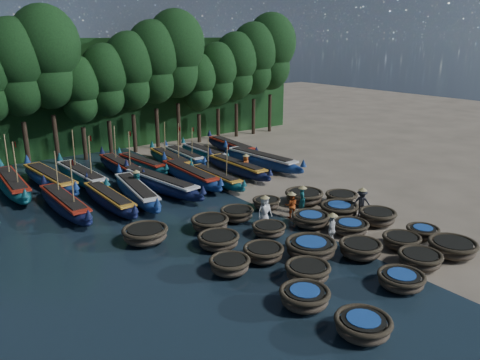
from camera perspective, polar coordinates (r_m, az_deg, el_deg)
ground at (r=27.72m, az=4.98°, el=-4.45°), size 120.00×120.00×0.00m
foliage_wall at (r=46.25m, az=-14.97°, el=10.17°), size 40.00×3.00×10.00m
coracle_1 at (r=17.75m, az=14.76°, el=-16.81°), size 2.33×2.33×0.74m
coracle_2 at (r=21.15m, az=19.05°, el=-11.44°), size 2.00×2.00×0.68m
coracle_3 at (r=23.15m, az=21.08°, el=-9.00°), size 2.16×2.16×0.74m
coracle_4 at (r=24.88m, az=24.48°, el=-7.50°), size 2.32×2.32×0.79m
coracle_5 at (r=18.93m, az=7.88°, el=-13.96°), size 2.03×2.03×0.77m
coracle_6 at (r=20.75m, az=8.24°, el=-11.00°), size 2.31×2.31×0.79m
coracle_7 at (r=23.28m, az=14.47°, el=-8.13°), size 2.08×2.08×0.79m
coracle_8 at (r=24.85m, az=19.10°, el=-7.04°), size 1.96×1.96×0.69m
coracle_9 at (r=26.38m, az=21.37°, el=-5.92°), size 2.06×2.06×0.64m
coracle_10 at (r=21.16m, az=-1.27°, el=-10.30°), size 2.19×2.19×0.74m
coracle_11 at (r=22.26m, az=2.89°, el=-8.85°), size 2.18×2.18×0.74m
coracle_12 at (r=22.82m, az=8.62°, el=-8.19°), size 2.60×2.60×0.84m
coracle_13 at (r=25.84m, az=13.23°, el=-5.59°), size 2.06×2.06×0.67m
coracle_14 at (r=27.38m, az=16.41°, el=-4.32°), size 2.44×2.44×0.84m
coracle_15 at (r=23.56m, az=-2.64°, el=-7.36°), size 2.40×2.40×0.72m
coracle_16 at (r=24.98m, az=3.55°, el=-6.01°), size 1.92×1.92×0.64m
coracle_17 at (r=26.37m, az=8.59°, el=-4.75°), size 2.49×2.49×0.73m
coracle_18 at (r=27.97m, az=11.97°, el=-3.55°), size 2.25×2.25×0.80m
coracle_19 at (r=30.07m, az=12.25°, el=-2.14°), size 2.39×2.39×0.76m
coracle_20 at (r=24.57m, az=-11.48°, el=-6.48°), size 2.37×2.37×0.82m
coracle_21 at (r=25.51m, az=-3.69°, el=-5.30°), size 2.32×2.32×0.78m
coracle_22 at (r=26.85m, az=-0.39°, el=-4.14°), size 2.17×2.17×0.74m
coracle_23 at (r=28.70m, az=3.25°, el=-2.83°), size 2.02×2.02×0.66m
coracle_24 at (r=29.84m, az=7.81°, el=-2.00°), size 2.43×2.43×0.81m
long_boat_1 at (r=29.99m, az=-20.60°, el=-2.68°), size 1.60×8.38×3.56m
long_boat_2 at (r=30.03m, az=-15.66°, el=-2.24°), size 1.41×7.89×1.39m
long_boat_3 at (r=30.89m, az=-12.50°, el=-1.38°), size 2.60×8.44×1.50m
long_boat_4 at (r=32.07m, az=-9.55°, el=-0.46°), size 2.85×8.87×1.58m
long_boat_5 at (r=33.93m, az=-6.13°, el=0.63°), size 1.80×8.67×1.53m
long_boat_6 at (r=33.48m, az=-3.03°, el=0.32°), size 1.37×7.25×3.08m
long_boat_7 at (r=35.81m, az=-0.33°, el=1.56°), size 1.44×8.12×1.43m
long_boat_8 at (r=37.72m, az=2.60°, el=2.47°), size 2.51×9.16×1.62m
long_boat_9 at (r=35.04m, az=-26.00°, el=-0.47°), size 1.86×9.00×3.82m
long_boat_10 at (r=35.24m, az=-22.16°, el=0.11°), size 2.43×9.10×1.61m
long_boat_11 at (r=35.35m, az=-18.75°, el=0.50°), size 2.01×8.80×3.74m
long_boat_12 at (r=36.89m, az=-14.26°, el=1.53°), size 1.60×8.43×3.58m
long_boat_13 at (r=37.90m, az=-11.91°, el=1.98°), size 2.04×7.25×1.28m
long_boat_14 at (r=38.39m, az=-8.50°, el=2.45°), size 2.13×8.15×3.48m
long_boat_15 at (r=39.80m, az=-6.85°, el=2.96°), size 1.59×7.28×3.10m
long_boat_16 at (r=40.50m, az=-4.39°, el=3.30°), size 1.39×7.56×1.33m
long_boat_17 at (r=42.43m, az=-1.08°, el=4.08°), size 2.09×8.44×1.49m
fisherman_0 at (r=25.99m, az=3.04°, el=-3.74°), size 0.93×0.70×1.93m
fisherman_1 at (r=27.95m, az=7.59°, el=-2.30°), size 0.61×0.72×1.87m
fisherman_2 at (r=27.35m, az=6.28°, el=-2.98°), size 0.92×0.89×1.70m
fisherman_3 at (r=28.27m, az=14.62°, el=-2.63°), size 1.23×1.15×1.87m
fisherman_4 at (r=24.07m, az=11.13°, el=-5.85°), size 1.06×0.82×1.88m
fisherman_5 at (r=32.03m, az=-12.46°, el=-0.24°), size 1.21×1.45×1.76m
fisherman_6 at (r=35.53m, az=0.73°, el=1.94°), size 0.90×0.76×1.76m
tree_3 at (r=39.97m, az=-25.67°, el=12.40°), size 4.92×4.92×11.60m
tree_4 at (r=40.48m, az=-22.55°, el=13.78°), size 5.34×5.34×12.58m
tree_5 at (r=41.33m, az=-19.01°, el=10.41°), size 3.68×3.68×8.68m
tree_6 at (r=42.04m, az=-16.09°, el=11.70°), size 4.09×4.09×9.65m
tree_7 at (r=42.87m, az=-13.24°, el=12.91°), size 4.51×4.51×10.63m
tree_8 at (r=43.82m, az=-10.48°, el=14.04°), size 4.92×4.92×11.60m
tree_9 at (r=44.88m, az=-7.82°, el=15.10°), size 5.34×5.34×12.58m
tree_10 at (r=46.22m, az=-5.15°, el=11.88°), size 3.68×3.68×8.68m
tree_11 at (r=47.42m, az=-2.76°, el=12.88°), size 4.09×4.09×9.65m
tree_12 at (r=48.70m, az=-0.47°, el=13.81°), size 4.51×4.51×10.63m
tree_13 at (r=50.07m, az=1.71°, el=14.67°), size 4.92×4.92×11.60m
tree_14 at (r=51.51m, az=3.79°, el=15.46°), size 5.34×5.34×12.58m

